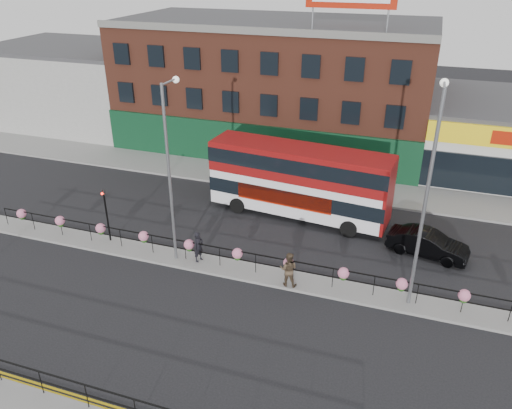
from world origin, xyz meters
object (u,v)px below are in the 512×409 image
(lamp_column_east, at_px, (428,184))
(pedestrian_b, at_px, (288,269))
(double_decker_bus, at_px, (300,175))
(car, at_px, (428,244))
(pedestrian_a, at_px, (198,247))
(lamp_column_west, at_px, (170,160))

(lamp_column_east, bearing_deg, pedestrian_b, -172.82)
(double_decker_bus, relative_size, car, 2.52)
(pedestrian_b, bearing_deg, pedestrian_a, -10.40)
(pedestrian_a, xyz_separation_m, pedestrian_b, (5.12, -0.59, 0.05))
(pedestrian_a, xyz_separation_m, lamp_column_west, (-1.29, 0.07, 4.77))
(pedestrian_b, bearing_deg, lamp_column_east, -176.68)
(lamp_column_east, bearing_deg, double_decker_bus, 136.34)
(car, xyz_separation_m, pedestrian_b, (-6.45, -5.36, 0.36))
(car, distance_m, pedestrian_b, 8.40)
(double_decker_bus, bearing_deg, lamp_column_east, -43.66)
(lamp_column_west, bearing_deg, car, 20.11)
(pedestrian_b, relative_size, lamp_column_east, 0.18)
(lamp_column_west, relative_size, lamp_column_east, 0.93)
(double_decker_bus, bearing_deg, pedestrian_a, -117.68)
(double_decker_bus, xyz_separation_m, pedestrian_a, (-3.69, -7.03, -1.78))
(pedestrian_b, height_order, lamp_column_west, lamp_column_west)
(car, height_order, pedestrian_b, pedestrian_b)
(car, bearing_deg, pedestrian_a, 124.56)
(pedestrian_a, distance_m, lamp_column_west, 4.95)
(pedestrian_b, bearing_deg, lamp_column_west, -9.67)
(lamp_column_east, bearing_deg, car, 81.83)
(pedestrian_b, distance_m, lamp_column_west, 7.99)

